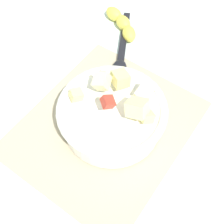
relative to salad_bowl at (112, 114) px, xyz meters
The scene contains 5 objects.
ground_plane 0.05m from the salad_bowl, 144.85° to the left, with size 2.40×2.40×0.00m, color silver.
placemat 0.05m from the salad_bowl, 144.85° to the left, with size 0.40×0.34×0.01m, color tan.
salad_bowl is the anchor object (origin of this frame).
serving_spoon 0.22m from the salad_bowl, 28.85° to the left, with size 0.23×0.14×0.01m.
banana_whole 0.33m from the salad_bowl, 30.55° to the left, with size 0.10×0.14×0.04m.
Camera 1 is at (-0.28, -0.22, 0.61)m, focal length 49.59 mm.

